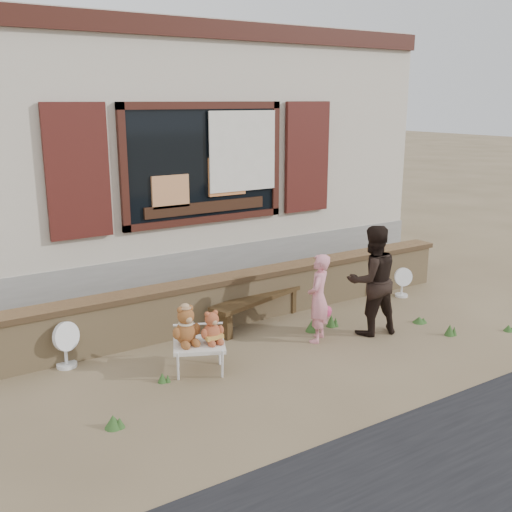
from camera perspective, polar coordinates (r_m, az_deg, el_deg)
ground at (r=7.45m, az=2.50°, el=-8.45°), size 80.00×80.00×0.00m
shopfront at (r=10.88m, az=-11.21°, el=9.52°), size 8.04×5.13×4.00m
brick_wall at (r=8.12m, az=-1.52°, el=-3.90°), size 7.10×0.36×0.67m
bench at (r=8.04m, az=0.04°, el=-4.54°), size 1.53×0.72×0.38m
folding_chair at (r=6.66m, az=-5.44°, el=-8.50°), size 0.72×0.68×0.34m
teddy_bear_left at (r=6.57m, az=-6.72°, el=-6.50°), size 0.41×0.39×0.44m
teddy_bear_right at (r=6.59m, az=-4.26°, el=-6.70°), size 0.35×0.33×0.37m
child at (r=7.43m, az=5.96°, el=-4.01°), size 0.48×0.46×1.11m
adult at (r=7.72m, az=11.00°, el=-2.28°), size 0.78×0.67×1.42m
fan_left at (r=7.10m, az=-17.73°, el=-8.01°), size 0.35×0.24×0.54m
fan_right at (r=9.40m, az=13.74°, el=-2.41°), size 0.30×0.19×0.46m
grass_tufts at (r=7.42m, az=7.14°, el=-8.12°), size 5.31×1.52×0.16m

